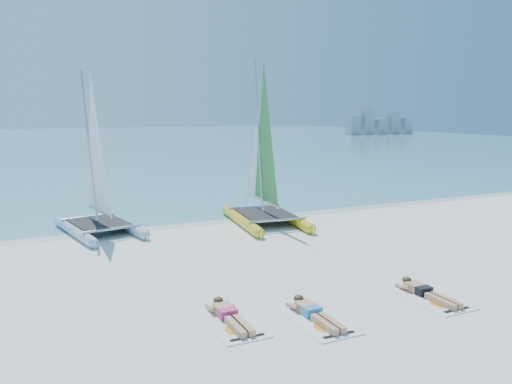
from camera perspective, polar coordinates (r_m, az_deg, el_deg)
ground at (r=14.45m, az=-0.71°, el=-7.88°), size 140.00×140.00×0.00m
sea at (r=75.94m, az=-20.58°, el=5.45°), size 140.00×115.00×0.01m
wet_sand_strip at (r=19.44m, az=-7.35°, el=-3.47°), size 140.00×1.40×0.01m
distant_skyline at (r=95.36m, az=13.84°, el=7.59°), size 14.00×2.00×5.00m
catamaran_blue at (r=18.32m, az=-17.76°, el=0.97°), size 2.89×4.64×5.89m
catamaran_yellow at (r=19.25m, az=0.57°, el=2.65°), size 2.77×5.20×6.49m
towel_a at (r=10.46m, az=-2.71°, el=-14.71°), size 1.00×1.85×0.02m
sunbather_a at (r=10.58m, az=-3.12°, el=-13.79°), size 0.37×1.73×0.26m
towel_b at (r=10.63m, az=7.12°, el=-14.37°), size 1.00×1.85×0.02m
sunbather_b at (r=10.74m, az=6.58°, el=-13.48°), size 0.37×1.73×0.26m
towel_c at (r=12.34m, az=19.36°, el=-11.42°), size 1.00×1.85×0.02m
sunbather_c at (r=12.43m, az=18.76°, el=-10.70°), size 0.37×1.73×0.26m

